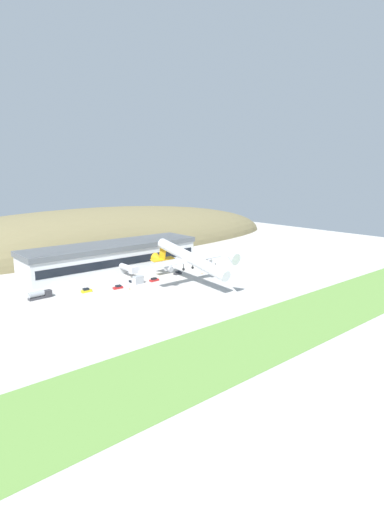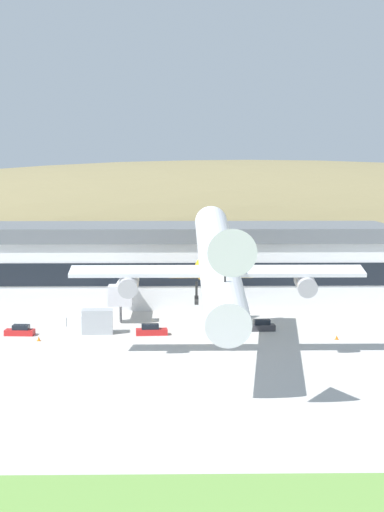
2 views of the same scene
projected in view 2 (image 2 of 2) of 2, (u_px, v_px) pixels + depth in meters
The scene contains 11 objects.
ground_plane at pixel (119, 367), 94.39m from camera, with size 390.65×390.65×0.00m, color #B7B5AF.
hill_backdrop at pixel (245, 262), 201.01m from camera, with size 285.29×78.58×48.04m, color olive.
terminal_building at pixel (137, 258), 140.64m from camera, with size 83.29×21.46×12.70m.
jetway_0 at pixel (122, 292), 124.42m from camera, with size 3.38×11.47×5.43m.
cargo_airplane at pixel (218, 265), 98.17m from camera, with size 34.18×50.82×13.21m.
service_car_1 at pixel (151, 330), 112.65m from camera, with size 4.24×1.96×1.44m.
service_car_2 at pixel (261, 326), 115.58m from camera, with size 3.98×1.89×1.54m.
service_car_3 at pixel (20, 331), 112.39m from camera, with size 3.94×1.94×1.40m.
box_truck at pixel (91, 322), 113.42m from camera, with size 6.19×2.69×3.22m.
traffic_cone_0 at pixel (39, 339), 108.71m from camera, with size 0.52×0.52×0.58m.
traffic_cone_1 at pixel (337, 337), 109.59m from camera, with size 0.52×0.52×0.58m.
Camera 2 is at (6.42, -92.82, 21.67)m, focal length 60.00 mm.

